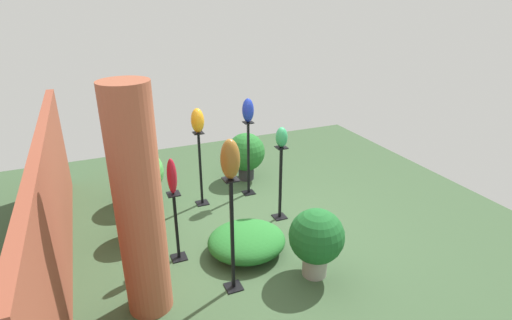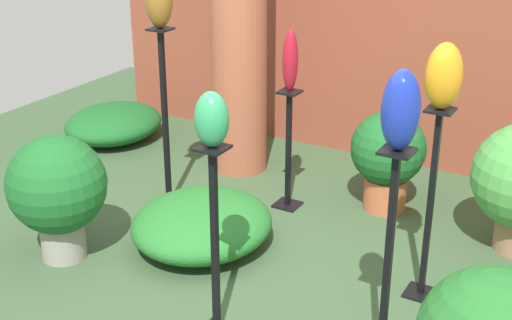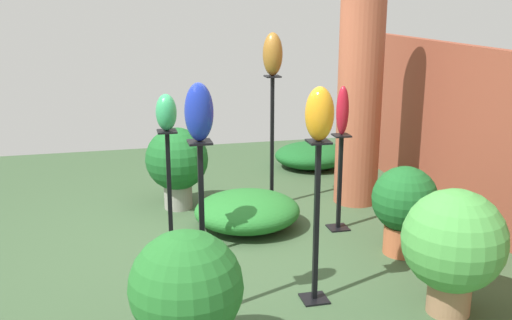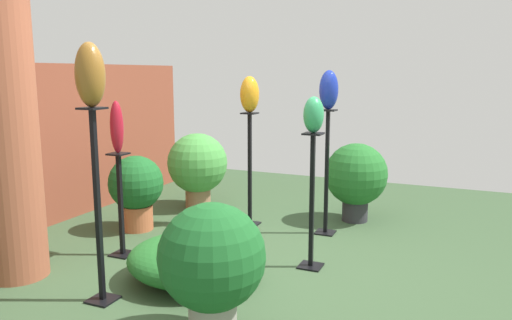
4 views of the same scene
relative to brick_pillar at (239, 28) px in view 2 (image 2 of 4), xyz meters
The scene contains 16 objects.
ground_plane 2.41m from the brick_pillar, 62.61° to the right, with size 8.00×8.00×0.00m, color #385133.
brick_wall_back 1.35m from the brick_pillar, 43.41° to the left, with size 5.60×0.12×1.80m, color brown.
brick_pillar is the anchor object (origin of this frame).
pedestal_bronze 1.15m from the brick_pillar, 95.34° to the right, with size 0.20×0.20×1.46m.
pedestal_ruby 1.23m from the brick_pillar, 33.29° to the right, with size 0.20×0.20×0.97m.
pedestal_jade 2.60m from the brick_pillar, 62.04° to the right, with size 0.20×0.20×1.19m.
pedestal_amber 2.51m from the brick_pillar, 29.83° to the right, with size 0.20×0.20×1.27m.
pedestal_cobalt 3.05m from the brick_pillar, 44.05° to the right, with size 0.20×0.20×1.32m.
art_vase_ruby 0.90m from the brick_pillar, 33.29° to the right, with size 0.12×0.12×0.47m, color maroon.
art_vase_jade 2.50m from the brick_pillar, 62.04° to the right, with size 0.19×0.17×0.31m, color #2D9356.
art_vase_amber 2.42m from the brick_pillar, 29.83° to the right, with size 0.22×0.21×0.39m, color orange.
art_vase_cobalt 2.98m from the brick_pillar, 44.05° to the right, with size 0.19×0.20×0.40m, color #192D9E.
potted_plant_mid_right 1.66m from the brick_pillar, ahead, with size 0.59×0.59×0.82m.
potted_plant_walkway_edge 2.15m from the brick_pillar, 97.14° to the right, with size 0.68×0.68×0.90m.
foliage_bed_east 1.83m from the brick_pillar, behind, with size 0.90×1.03×0.34m, color #195923.
foliage_bed_west 1.84m from the brick_pillar, 69.56° to the right, with size 0.99×1.07×0.36m, color #236B28.
Camera 2 is at (2.18, -3.32, 2.60)m, focal length 50.00 mm.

